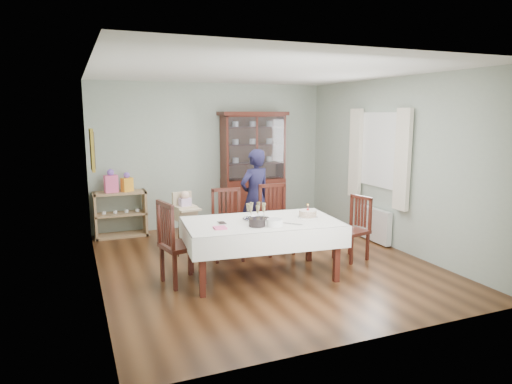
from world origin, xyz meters
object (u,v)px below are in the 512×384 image
china_cabinet (253,167)px  chair_far_left (228,238)px  gift_bag_orange (127,183)px  sideboard (121,214)px  woman (255,197)px  dining_table (261,249)px  champagne_tray (256,215)px  gift_bag_pink (111,182)px  chair_far_right (277,233)px  birthday_cake (308,214)px  chair_end_left (181,259)px  high_chair (186,227)px  chair_end_right (352,241)px

china_cabinet → chair_far_left: bearing=-121.7°
chair_far_left → gift_bag_orange: 2.32m
sideboard → chair_far_left: size_ratio=0.87×
woman → gift_bag_orange: woman is taller
dining_table → woman: (0.52, 1.52, 0.40)m
champagne_tray → gift_bag_pink: bearing=120.7°
chair_far_right → gift_bag_pink: (-2.28, 1.87, 0.67)m
birthday_cake → gift_bag_pink: (-2.29, 2.84, 0.17)m
chair_end_left → birthday_cake: bearing=-110.0°
china_cabinet → chair_end_left: china_cabinet is taller
woman → high_chair: woman is taller
chair_far_left → champagne_tray: chair_far_left is taller
chair_end_right → woman: bearing=-156.5°
chair_far_right → woman: bearing=103.7°
sideboard → chair_end_right: bearing=-40.9°
chair_end_right → gift_bag_orange: gift_bag_orange is taller
chair_end_left → dining_table: bearing=-112.0°
china_cabinet → high_chair: china_cabinet is taller
sideboard → woman: woman is taller
chair_far_left → gift_bag_orange: bearing=134.1°
chair_end_right → champagne_tray: size_ratio=2.58×
chair_far_left → woman: size_ratio=0.65×
dining_table → chair_end_left: chair_end_left is taller
chair_far_left → high_chair: chair_far_left is taller
gift_bag_pink → chair_far_right: bearing=-39.3°
sideboard → gift_bag_pink: bearing=-171.4°
chair_far_right → dining_table: bearing=-122.7°
chair_far_right → gift_bag_pink: size_ratio=2.59×
chair_far_left → chair_end_left: 1.15m
high_chair → chair_far_left: bearing=-61.7°
chair_far_left → woman: (0.68, 0.60, 0.48)m
chair_end_left → birthday_cake: chair_end_left is taller
dining_table → chair_end_right: (1.53, 0.18, -0.11)m
chair_end_left → gift_bag_orange: (-0.34, 2.61, 0.63)m
high_chair → champagne_tray: bearing=-77.3°
sideboard → gift_bag_orange: (0.13, -0.02, 0.55)m
champagne_tray → dining_table: bearing=-68.1°
dining_table → woman: size_ratio=1.33×
china_cabinet → chair_far_left: size_ratio=2.11×
gift_bag_pink → chair_end_right: bearing=-39.4°
woman → gift_bag_pink: woman is taller
gift_bag_pink → sideboard: bearing=8.6°
chair_far_left → birthday_cake: 1.36m
dining_table → chair_end_right: bearing=6.9°
dining_table → sideboard: bearing=118.2°
sideboard → champagne_tray: 3.12m
chair_end_right → gift_bag_orange: size_ratio=2.78×
chair_far_left → gift_bag_pink: 2.48m
gift_bag_pink → china_cabinet: bearing=-0.0°
china_cabinet → chair_end_left: (-2.03, -2.61, -0.80)m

